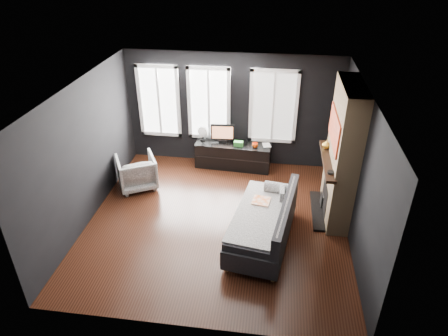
# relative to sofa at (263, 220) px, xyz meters

# --- Properties ---
(floor) EXTENTS (5.00, 5.00, 0.00)m
(floor) POSITION_rel_sofa_xyz_m (-0.90, 0.44, -0.46)
(floor) COLOR black
(floor) RESTS_ON ground
(ceiling) EXTENTS (5.00, 5.00, 0.00)m
(ceiling) POSITION_rel_sofa_xyz_m (-0.90, 0.44, 2.24)
(ceiling) COLOR white
(ceiling) RESTS_ON ground
(wall_back) EXTENTS (5.00, 0.02, 2.70)m
(wall_back) POSITION_rel_sofa_xyz_m (-0.90, 2.94, 0.89)
(wall_back) COLOR black
(wall_back) RESTS_ON ground
(wall_left) EXTENTS (0.02, 5.00, 2.70)m
(wall_left) POSITION_rel_sofa_xyz_m (-3.40, 0.44, 0.89)
(wall_left) COLOR black
(wall_left) RESTS_ON ground
(wall_right) EXTENTS (0.02, 5.00, 2.70)m
(wall_right) POSITION_rel_sofa_xyz_m (1.60, 0.44, 0.89)
(wall_right) COLOR black
(wall_right) RESTS_ON ground
(windows) EXTENTS (4.00, 0.16, 1.76)m
(windows) POSITION_rel_sofa_xyz_m (-1.35, 2.90, 1.92)
(windows) COLOR white
(windows) RESTS_ON wall_back
(fireplace) EXTENTS (0.70, 1.62, 2.70)m
(fireplace) POSITION_rel_sofa_xyz_m (1.40, 1.04, 0.89)
(fireplace) COLOR #93724C
(fireplace) RESTS_ON floor
(sofa) EXTENTS (1.38, 2.26, 0.91)m
(sofa) POSITION_rel_sofa_xyz_m (0.00, 0.00, 0.00)
(sofa) COLOR black
(sofa) RESTS_ON floor
(stripe_pillow) EXTENTS (0.09, 0.35, 0.35)m
(stripe_pillow) POSITION_rel_sofa_xyz_m (0.32, 0.51, 0.20)
(stripe_pillow) COLOR gray
(stripe_pillow) RESTS_ON sofa
(armchair) EXTENTS (1.05, 1.03, 0.82)m
(armchair) POSITION_rel_sofa_xyz_m (-2.85, 1.48, -0.05)
(armchair) COLOR silver
(armchair) RESTS_ON floor
(media_console) EXTENTS (1.82, 0.67, 0.62)m
(media_console) POSITION_rel_sofa_xyz_m (-0.84, 2.68, -0.15)
(media_console) COLOR black
(media_console) RESTS_ON floor
(monitor) EXTENTS (0.58, 0.17, 0.51)m
(monitor) POSITION_rel_sofa_xyz_m (-1.11, 2.73, 0.42)
(monitor) COLOR black
(monitor) RESTS_ON media_console
(desk_fan) EXTENTS (0.33, 0.33, 0.37)m
(desk_fan) POSITION_rel_sofa_xyz_m (-1.59, 2.75, 0.34)
(desk_fan) COLOR gray
(desk_fan) RESTS_ON media_console
(mug) EXTENTS (0.14, 0.11, 0.14)m
(mug) POSITION_rel_sofa_xyz_m (-0.32, 2.55, 0.23)
(mug) COLOR #DA4209
(mug) RESTS_ON media_console
(book) EXTENTS (0.18, 0.06, 0.24)m
(book) POSITION_rel_sofa_xyz_m (-0.14, 2.65, 0.28)
(book) COLOR #9D977B
(book) RESTS_ON media_console
(storage_box) EXTENTS (0.22, 0.15, 0.12)m
(storage_box) POSITION_rel_sofa_xyz_m (-0.71, 2.58, 0.22)
(storage_box) COLOR #296F28
(storage_box) RESTS_ON media_console
(mantel_vase) EXTENTS (0.22, 0.22, 0.17)m
(mantel_vase) POSITION_rel_sofa_xyz_m (1.15, 1.49, 0.86)
(mantel_vase) COLOR gold
(mantel_vase) RESTS_ON fireplace
(mantel_clock) EXTENTS (0.15, 0.15, 0.04)m
(mantel_clock) POSITION_rel_sofa_xyz_m (1.15, 0.49, 0.80)
(mantel_clock) COLOR black
(mantel_clock) RESTS_ON fireplace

